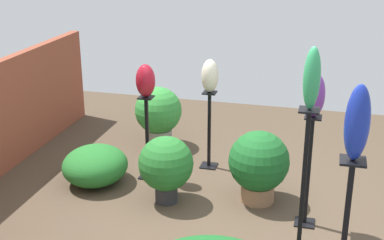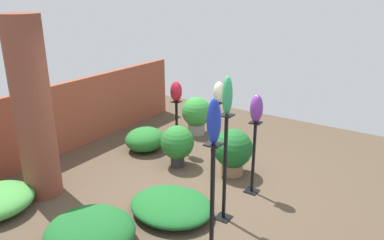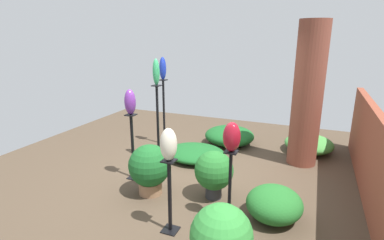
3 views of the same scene
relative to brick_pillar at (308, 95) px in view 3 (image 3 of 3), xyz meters
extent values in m
plane|color=#4C3D2D|center=(1.46, -1.78, -1.34)|extent=(8.00, 8.00, 0.00)
cube|color=brown|center=(1.46, 0.99, -0.67)|extent=(5.60, 0.12, 1.34)
cylinder|color=brown|center=(0.00, 0.00, 0.00)|extent=(0.54, 0.54, 2.68)
cube|color=black|center=(2.89, -1.41, -1.33)|extent=(0.20, 0.20, 0.01)
cube|color=black|center=(2.89, -1.41, -0.86)|extent=(0.04, 0.04, 0.97)
cube|color=black|center=(2.89, -1.41, -0.38)|extent=(0.16, 0.16, 0.01)
cube|color=black|center=(1.81, -2.65, -1.33)|extent=(0.20, 0.20, 0.01)
cube|color=black|center=(1.81, -2.65, -0.77)|extent=(0.04, 0.04, 1.15)
cube|color=black|center=(1.81, -2.65, -0.20)|extent=(0.16, 0.16, 0.02)
cube|color=black|center=(2.41, -0.77, -1.33)|extent=(0.20, 0.20, 0.01)
cube|color=black|center=(2.41, -0.77, -0.84)|extent=(0.04, 0.04, 1.01)
cube|color=black|center=(2.41, -0.77, -0.34)|extent=(0.16, 0.16, 0.01)
cube|color=black|center=(0.10, -2.95, -1.33)|extent=(0.20, 0.20, 0.01)
cube|color=black|center=(0.10, -2.95, -0.60)|extent=(0.04, 0.04, 1.48)
cube|color=black|center=(0.10, -2.95, 0.13)|extent=(0.16, 0.16, 0.02)
cube|color=black|center=(0.94, -2.64, -1.33)|extent=(0.20, 0.20, 0.01)
cube|color=black|center=(0.94, -2.64, -0.59)|extent=(0.04, 0.04, 1.51)
cube|color=black|center=(0.94, -2.64, 0.16)|extent=(0.16, 0.16, 0.02)
ellipsoid|color=beige|center=(2.89, -1.41, -0.17)|extent=(0.21, 0.20, 0.40)
ellipsoid|color=#6B2D8C|center=(1.81, -2.65, 0.02)|extent=(0.19, 0.19, 0.42)
ellipsoid|color=maroon|center=(2.41, -0.77, -0.15)|extent=(0.22, 0.22, 0.38)
ellipsoid|color=#192D9E|center=(0.10, -2.95, 0.38)|extent=(0.14, 0.15, 0.48)
ellipsoid|color=#2D9356|center=(0.94, -2.64, 0.41)|extent=(0.13, 0.13, 0.49)
cylinder|color=#2D2D33|center=(1.90, -1.16, -1.24)|extent=(0.25, 0.25, 0.20)
sphere|color=#236B28|center=(1.90, -1.16, -0.89)|extent=(0.59, 0.59, 0.59)
sphere|color=#338C38|center=(3.39, -0.59, -0.84)|extent=(0.63, 0.63, 0.63)
cylinder|color=#936B4C|center=(2.16, -2.12, -1.24)|extent=(0.36, 0.36, 0.20)
sphere|color=#195923|center=(2.16, -2.12, -0.87)|extent=(0.65, 0.65, 0.65)
ellipsoid|color=#195923|center=(0.63, -1.98, -1.22)|extent=(1.03, 1.21, 0.25)
ellipsoid|color=#479942|center=(-0.70, 0.11, -1.17)|extent=(1.04, 1.00, 0.34)
ellipsoid|color=#195923|center=(-0.48, -1.58, -1.14)|extent=(1.07, 1.12, 0.40)
ellipsoid|color=#236B28|center=(2.11, -0.23, -1.12)|extent=(0.80, 0.75, 0.44)
camera|label=1|loc=(-3.04, -2.76, 1.49)|focal=50.00mm
camera|label=2|loc=(-2.96, -4.74, 1.65)|focal=35.00mm
camera|label=3|loc=(5.83, 0.11, 1.05)|focal=28.00mm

